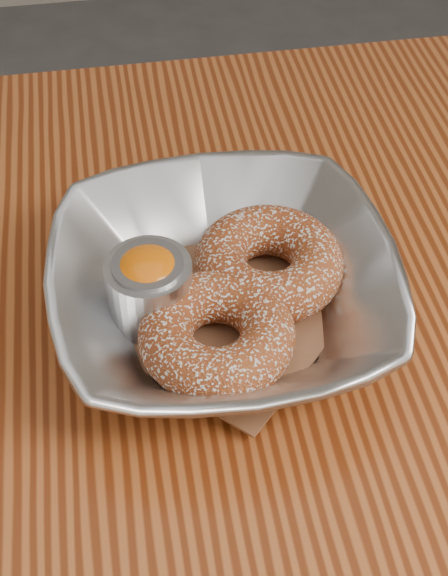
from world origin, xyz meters
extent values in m
cube|color=brown|center=(0.00, 0.00, 0.73)|extent=(1.20, 0.80, 0.04)
imported|color=#B3B5BA|center=(-0.06, 0.07, 0.78)|extent=(0.23, 0.23, 0.06)
cube|color=brown|center=(-0.06, 0.07, 0.76)|extent=(0.21, 0.21, 0.00)
torus|color=brown|center=(-0.02, 0.09, 0.78)|extent=(0.13, 0.13, 0.04)
torus|color=brown|center=(-0.07, 0.03, 0.78)|extent=(0.10, 0.10, 0.04)
cylinder|color=#B3B5BA|center=(-0.11, 0.07, 0.78)|extent=(0.06, 0.06, 0.05)
cylinder|color=gray|center=(-0.11, 0.07, 0.79)|extent=(0.05, 0.05, 0.04)
ellipsoid|color=orange|center=(-0.11, 0.07, 0.80)|extent=(0.04, 0.04, 0.03)
camera|label=1|loc=(-0.12, -0.28, 1.17)|focal=50.00mm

